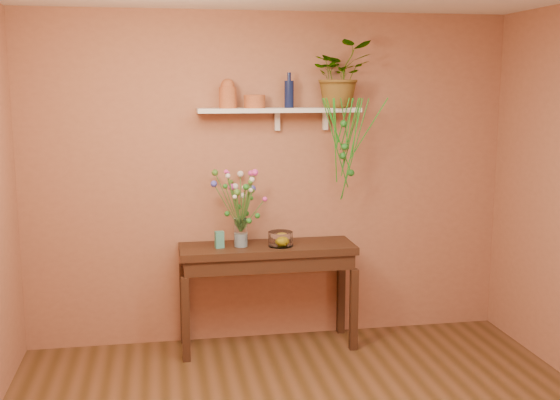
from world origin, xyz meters
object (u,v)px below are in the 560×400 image
sideboard (267,260)px  glass_bowl (281,239)px  spider_plant (340,74)px  glass_vase (241,235)px  blue_bottle (289,93)px  bouquet (240,192)px  terracotta_jug (228,94)px

sideboard → glass_bowl: (0.10, -0.05, 0.18)m
glass_bowl → sideboard: bearing=153.5°
spider_plant → glass_vase: spider_plant is taller
sideboard → glass_bowl: size_ratio=7.22×
sideboard → glass_vase: glass_vase is taller
blue_bottle → glass_bowl: bearing=-120.9°
sideboard → bouquet: 0.60m
glass_vase → bouquet: bearing=92.7°
sideboard → glass_vase: bearing=-178.4°
sideboard → terracotta_jug: (-0.29, 0.10, 1.32)m
blue_bottle → sideboard: bearing=-149.7°
terracotta_jug → bouquet: size_ratio=0.45×
spider_plant → glass_bowl: 1.40m
bouquet → glass_bowl: 0.50m
terracotta_jug → blue_bottle: size_ratio=0.82×
blue_bottle → bouquet: 0.88m
sideboard → glass_vase: 0.31m
terracotta_jug → spider_plant: (0.90, -0.01, 0.15)m
terracotta_jug → bouquet: terracotta_jug is taller
blue_bottle → glass_vase: (-0.41, -0.12, -1.10)m
spider_plant → bouquet: 1.23m
sideboard → glass_bowl: glass_bowl is taller
sideboard → glass_bowl: bearing=-26.5°
spider_plant → bouquet: size_ratio=1.04×
bouquet → spider_plant: bearing=5.5°
sideboard → spider_plant: bearing=8.6°
blue_bottle → glass_vase: blue_bottle is taller
glass_vase → bouquet: 0.34m
spider_plant → glass_bowl: (-0.51, -0.14, -1.30)m
terracotta_jug → blue_bottle: (0.49, 0.01, 0.00)m
terracotta_jug → bouquet: (0.08, -0.09, -0.76)m
terracotta_jug → bouquet: 0.77m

